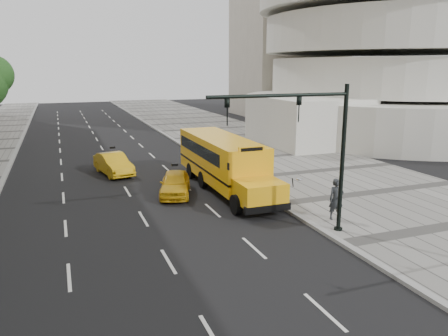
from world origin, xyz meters
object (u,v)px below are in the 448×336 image
object	(u,v)px
traffic_signal	(314,142)
school_bus	(222,159)
pedestrian	(336,199)
taxi_near	(175,183)
taxi_far	(113,164)

from	to	relation	value
traffic_signal	school_bus	bearing A→B (deg)	94.52
pedestrian	taxi_near	bearing A→B (deg)	142.60
taxi_far	traffic_signal	world-z (taller)	traffic_signal
taxi_near	traffic_signal	world-z (taller)	traffic_signal
taxi_far	pedestrian	distance (m)	15.67
school_bus	taxi_near	bearing A→B (deg)	-169.17
taxi_near	traffic_signal	distance (m)	9.61
taxi_far	traffic_signal	xyz separation A→B (m)	(6.39, -14.38, 3.38)
taxi_far	pedestrian	bearing A→B (deg)	-69.14
taxi_far	school_bus	bearing A→B (deg)	-56.60
pedestrian	traffic_signal	bearing A→B (deg)	-137.42
school_bus	taxi_far	size ratio (longest dim) A/B	2.68
school_bus	traffic_signal	distance (m)	9.08
pedestrian	traffic_signal	world-z (taller)	traffic_signal
school_bus	taxi_near	xyz separation A→B (m)	(-3.06, -0.59, -1.08)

